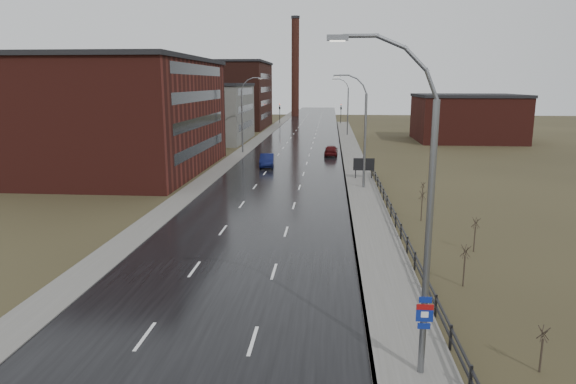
% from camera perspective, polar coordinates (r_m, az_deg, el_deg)
% --- Properties ---
extents(road, '(14.00, 300.00, 0.06)m').
position_cam_1_polar(road, '(76.24, 0.65, 4.12)').
color(road, black).
rests_on(road, ground).
extents(sidewalk_right, '(3.20, 180.00, 0.18)m').
position_cam_1_polar(sidewalk_right, '(51.50, 8.23, 0.22)').
color(sidewalk_right, '#595651').
rests_on(sidewalk_right, ground).
extents(curb_right, '(0.16, 180.00, 0.18)m').
position_cam_1_polar(curb_right, '(51.42, 6.54, 0.24)').
color(curb_right, slate).
rests_on(curb_right, ground).
extents(sidewalk_left, '(2.40, 260.00, 0.12)m').
position_cam_1_polar(sidewalk_left, '(77.25, -5.45, 4.19)').
color(sidewalk_left, '#595651').
rests_on(sidewalk_left, ground).
extents(warehouse_near, '(22.44, 28.56, 13.50)m').
position_cam_1_polar(warehouse_near, '(65.93, -19.04, 8.11)').
color(warehouse_near, '#471914').
rests_on(warehouse_near, ground).
extents(warehouse_mid, '(16.32, 20.40, 10.50)m').
position_cam_1_polar(warehouse_mid, '(96.34, -9.42, 8.74)').
color(warehouse_mid, slate).
rests_on(warehouse_mid, ground).
extents(warehouse_far, '(26.52, 24.48, 15.50)m').
position_cam_1_polar(warehouse_far, '(126.57, -8.37, 10.66)').
color(warehouse_far, '#331611').
rests_on(warehouse_far, ground).
extents(building_right, '(18.36, 16.32, 8.50)m').
position_cam_1_polar(building_right, '(100.66, 19.24, 7.81)').
color(building_right, '#471914').
rests_on(building_right, ground).
extents(smokestack, '(2.70, 2.70, 30.70)m').
position_cam_1_polar(smokestack, '(165.79, 0.81, 13.76)').
color(smokestack, '#331611').
rests_on(smokestack, ground).
extents(streetlight_main, '(3.91, 0.29, 12.11)m').
position_cam_1_polar(streetlight_main, '(18.16, 14.46, -2.62)').
color(streetlight_main, slate).
rests_on(streetlight_main, ground).
extents(streetlight_right_mid, '(3.36, 0.28, 11.35)m').
position_cam_1_polar(streetlight_right_mid, '(51.63, 8.25, 6.70)').
color(streetlight_right_mid, slate).
rests_on(streetlight_right_mid, ground).
extents(streetlight_left, '(3.36, 0.28, 11.35)m').
position_cam_1_polar(streetlight_left, '(78.56, -4.91, 8.57)').
color(streetlight_left, slate).
rests_on(streetlight_left, ground).
extents(streetlight_right_far, '(3.36, 0.28, 11.35)m').
position_cam_1_polar(streetlight_right_far, '(105.47, 6.51, 9.41)').
color(streetlight_right_far, slate).
rests_on(streetlight_right_far, ground).
extents(guardrail, '(0.10, 53.05, 1.10)m').
position_cam_1_polar(guardrail, '(35.39, 12.59, -4.37)').
color(guardrail, black).
rests_on(guardrail, ground).
extents(shrub_b, '(0.44, 0.46, 1.82)m').
position_cam_1_polar(shrub_b, '(21.84, 26.38, -15.28)').
color(shrub_b, '#382D23').
rests_on(shrub_b, ground).
extents(shrub_c, '(0.54, 0.57, 2.26)m').
position_cam_1_polar(shrub_c, '(28.67, 19.02, -7.64)').
color(shrub_c, '#382D23').
rests_on(shrub_c, ground).
extents(shrub_d, '(0.53, 0.56, 2.24)m').
position_cam_1_polar(shrub_d, '(34.60, 20.06, -4.38)').
color(shrub_d, '#382D23').
rests_on(shrub_d, ground).
extents(shrub_e, '(0.57, 0.60, 2.40)m').
position_cam_1_polar(shrub_e, '(41.04, 14.65, -1.39)').
color(shrub_e, '#382D23').
rests_on(shrub_e, ground).
extents(shrub_f, '(0.43, 0.45, 1.79)m').
position_cam_1_polar(shrub_f, '(47.82, 14.73, 0.08)').
color(shrub_f, '#382D23').
rests_on(shrub_f, ground).
extents(billboard, '(2.32, 0.17, 2.42)m').
position_cam_1_polar(billboard, '(57.22, 8.42, 2.99)').
color(billboard, black).
rests_on(billboard, ground).
extents(traffic_light_left, '(0.58, 2.73, 5.30)m').
position_cam_1_polar(traffic_light_left, '(136.11, -0.93, 9.54)').
color(traffic_light_left, black).
rests_on(traffic_light_left, ground).
extents(traffic_light_right, '(0.58, 2.73, 5.30)m').
position_cam_1_polar(traffic_light_right, '(135.48, 5.91, 9.47)').
color(traffic_light_right, black).
rests_on(traffic_light_right, ground).
extents(car_near, '(2.15, 5.10, 1.64)m').
position_cam_1_polar(car_near, '(65.51, -2.36, 3.50)').
color(car_near, '#0B113A').
rests_on(car_near, ground).
extents(car_far, '(2.06, 4.77, 1.60)m').
position_cam_1_polar(car_far, '(75.68, 4.80, 4.61)').
color(car_far, '#420B0C').
rests_on(car_far, ground).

